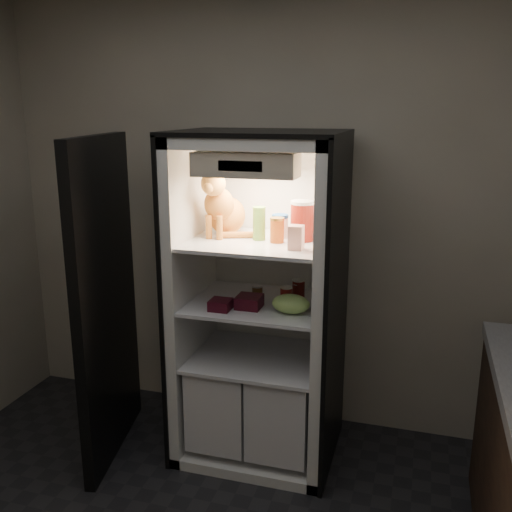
{
  "coord_description": "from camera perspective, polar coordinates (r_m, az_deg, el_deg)",
  "views": [
    {
      "loc": [
        0.85,
        -1.57,
        1.99
      ],
      "look_at": [
        -0.01,
        1.32,
        1.2
      ],
      "focal_mm": 40.0,
      "sensor_mm": 36.0,
      "label": 1
    }
  ],
  "objects": [
    {
      "name": "fridge_door",
      "position": [
        3.35,
        -14.8,
        -4.63
      ],
      "size": [
        0.23,
        0.86,
        1.85
      ],
      "rotation": [
        0.0,
        0.0,
        0.2
      ],
      "color": "black",
      "rests_on": "floor"
    },
    {
      "name": "condiment_jar",
      "position": [
        3.22,
        0.13,
        -3.65
      ],
      "size": [
        0.06,
        0.06,
        0.08
      ],
      "color": "brown",
      "rests_on": "refrigerator"
    },
    {
      "name": "soda_can_b",
      "position": [
        3.17,
        4.22,
        -3.71
      ],
      "size": [
        0.06,
        0.06,
        0.11
      ],
      "color": "black",
      "rests_on": "refrigerator"
    },
    {
      "name": "berry_box_right",
      "position": [
        3.09,
        -0.68,
        -4.6
      ],
      "size": [
        0.13,
        0.13,
        0.07
      ],
      "primitive_type": "cube",
      "color": "#490C18",
      "rests_on": "refrigerator"
    },
    {
      "name": "berry_box_left",
      "position": [
        3.06,
        -3.57,
        -4.89
      ],
      "size": [
        0.11,
        0.11,
        0.06
      ],
      "primitive_type": "cube",
      "color": "#490C18",
      "rests_on": "refrigerator"
    },
    {
      "name": "parmesan_shaker",
      "position": [
        3.09,
        0.31,
        3.28
      ],
      "size": [
        0.07,
        0.07,
        0.18
      ],
      "color": "#228029",
      "rests_on": "refrigerator"
    },
    {
      "name": "soda_can_c",
      "position": [
        3.07,
        3.05,
        -4.22
      ],
      "size": [
        0.07,
        0.07,
        0.12
      ],
      "color": "black",
      "rests_on": "refrigerator"
    },
    {
      "name": "tabby_cat",
      "position": [
        3.21,
        -3.31,
        4.76
      ],
      "size": [
        0.34,
        0.39,
        0.41
      ],
      "rotation": [
        0.0,
        0.0,
        -0.1
      ],
      "color": "#C77219",
      "rests_on": "refrigerator"
    },
    {
      "name": "salsa_jar",
      "position": [
        3.04,
        2.12,
        2.61
      ],
      "size": [
        0.08,
        0.08,
        0.13
      ],
      "color": "maroon",
      "rests_on": "refrigerator"
    },
    {
      "name": "pepper_jar",
      "position": [
        3.08,
        4.65,
        3.53
      ],
      "size": [
        0.13,
        0.13,
        0.22
      ],
      "color": "maroon",
      "rests_on": "refrigerator"
    },
    {
      "name": "grape_bag",
      "position": [
        3.01,
        3.5,
        -4.79
      ],
      "size": [
        0.2,
        0.15,
        0.1
      ],
      "primitive_type": "ellipsoid",
      "color": "#8CB655",
      "rests_on": "refrigerator"
    },
    {
      "name": "refrigerator",
      "position": [
        3.3,
        0.48,
        -6.65
      ],
      "size": [
        0.9,
        0.72,
        1.88
      ],
      "color": "white",
      "rests_on": "floor"
    },
    {
      "name": "mayo_tub",
      "position": [
        3.16,
        2.42,
        3.03
      ],
      "size": [
        0.09,
        0.09,
        0.13
      ],
      "color": "white",
      "rests_on": "refrigerator"
    },
    {
      "name": "soda_can_a",
      "position": [
        3.17,
        4.27,
        -3.53
      ],
      "size": [
        0.07,
        0.07,
        0.13
      ],
      "color": "black",
      "rests_on": "refrigerator"
    },
    {
      "name": "room_shell",
      "position": [
        1.83,
        -11.63,
        2.61
      ],
      "size": [
        3.6,
        3.6,
        3.6
      ],
      "color": "white",
      "rests_on": "floor"
    },
    {
      "name": "cream_carton",
      "position": [
        2.89,
        4.02,
        1.86
      ],
      "size": [
        0.07,
        0.07,
        0.12
      ],
      "primitive_type": "cube",
      "color": "white",
      "rests_on": "refrigerator"
    }
  ]
}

